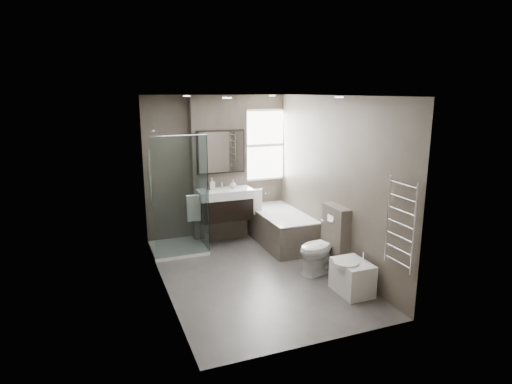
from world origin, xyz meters
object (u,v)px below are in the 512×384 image
bathtub (281,226)px  toilet (321,248)px  vanity (225,204)px  bidet (352,277)px

bathtub → toilet: toilet is taller
vanity → toilet: 1.97m
toilet → bidet: bearing=-13.2°
toilet → bidet: size_ratio=1.34×
bathtub → bidet: 2.12m
vanity → toilet: bearing=-60.0°
vanity → bathtub: vanity is taller
toilet → bathtub: bearing=165.4°
vanity → bathtub: size_ratio=0.59×
bathtub → toilet: size_ratio=2.10×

